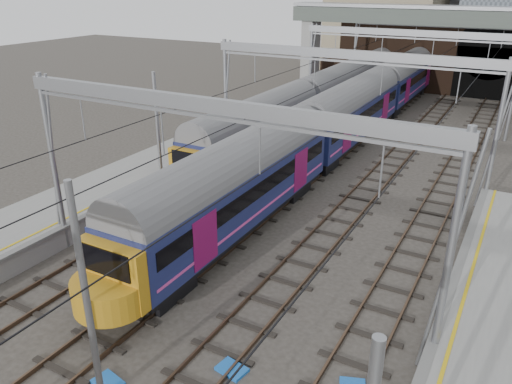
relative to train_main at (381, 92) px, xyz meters
The scene contains 8 objects.
tracks 22.43m from the train_main, 84.85° to the right, with size 14.40×80.00×0.22m.
overhead_line 16.36m from the train_main, 82.75° to the right, with size 16.80×80.00×8.00m.
retaining_wall 15.22m from the train_main, 77.00° to the left, with size 28.00×2.75×9.00m.
overbridge 10.20m from the train_main, 77.19° to the left, with size 28.00×3.00×9.25m.
train_main is the anchor object (origin of this frame).
train_second 4.00m from the train_main, behind, with size 2.60×45.13×4.54m.
equip_cover_a 34.79m from the train_main, 87.22° to the right, with size 0.93×0.66×0.11m, color blue.
equip_cover_b 32.76m from the train_main, 81.71° to the right, with size 0.93×0.66×0.11m, color blue.
Camera 1 is at (9.37, -5.52, 11.43)m, focal length 35.00 mm.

